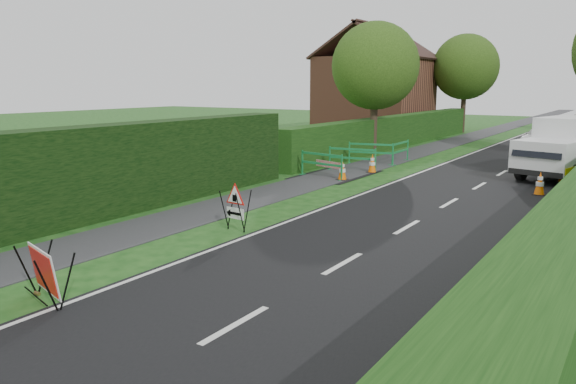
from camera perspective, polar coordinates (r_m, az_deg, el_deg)
The scene contains 23 objects.
ground at distance 12.03m, azimuth -7.36°, elevation -6.52°, with size 120.00×120.00×0.00m, color #144112.
road_surface at distance 44.14m, azimuth 26.51°, elevation 5.11°, with size 6.00×90.00×0.02m, color black.
footpath at distance 45.09m, azimuth 19.55°, elevation 5.73°, with size 2.00×90.00×0.02m, color #2D2D30.
hedge_west_near at distance 15.63m, azimuth -21.51°, elevation -3.12°, with size 1.10×18.00×2.50m, color black.
hedge_west_far at distance 33.34m, azimuth 10.85°, elevation 4.54°, with size 1.00×24.00×1.80m, color #14380F.
house_west at distance 42.48m, azimuth 8.82°, elevation 9.85°, with size 7.50×7.40×7.88m.
tree_nw at distance 29.33m, azimuth 8.87°, elevation 12.53°, with size 4.40×4.40×6.70m.
tree_fw at distance 44.40m, azimuth 17.59°, elevation 12.01°, with size 4.80×4.80×7.24m.
red_rect_sign at distance 10.18m, azimuth -23.56°, elevation -7.47°, with size 1.21×0.92×0.93m.
triangle_sign at distance 13.83m, azimuth -5.49°, elevation -1.14°, with size 0.76×0.76×1.02m.
works_van at distance 24.22m, azimuth 26.37°, elevation 4.19°, with size 3.04×5.38×2.32m.
traffic_cone_0 at distance 20.09m, azimuth 24.22°, elevation 0.80°, with size 0.38×0.38×0.79m.
traffic_cone_1 at distance 23.01m, azimuth 26.21°, elevation 1.80°, with size 0.38×0.38×0.79m.
traffic_cone_2 at distance 24.86m, azimuth 25.88°, elevation 2.43°, with size 0.38×0.38×0.79m.
traffic_cone_3 at distance 21.32m, azimuth 5.54°, elevation 2.24°, with size 0.38×0.38×0.79m.
traffic_cone_4 at distance 23.26m, azimuth 8.56°, elevation 2.89°, with size 0.38×0.38×0.79m.
ped_barrier_0 at distance 21.78m, azimuth 3.42°, elevation 3.09°, with size 2.09×0.73×1.00m.
ped_barrier_1 at distance 23.59m, azimuth 6.54°, elevation 3.64°, with size 2.09×0.62×1.00m.
ped_barrier_2 at distance 25.64m, azimuth 8.43°, elevation 4.17°, with size 2.09×0.79×1.00m.
ped_barrier_3 at distance 26.41m, azimuth 11.36°, elevation 4.27°, with size 0.42×2.07×1.00m.
redwhite_plank at distance 22.39m, azimuth 4.20°, elevation 1.66°, with size 1.50×0.04×0.25m, color red.
litter_can at distance 10.76m, azimuth -24.12°, elevation -9.54°, with size 0.07×0.07×0.12m, color #BF7F4C.
hatchback_car at distance 36.50m, azimuth 24.18°, elevation 5.21°, with size 1.34×3.33×1.13m, color silver.
Camera 1 is at (7.48, -8.71, 3.58)m, focal length 35.00 mm.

